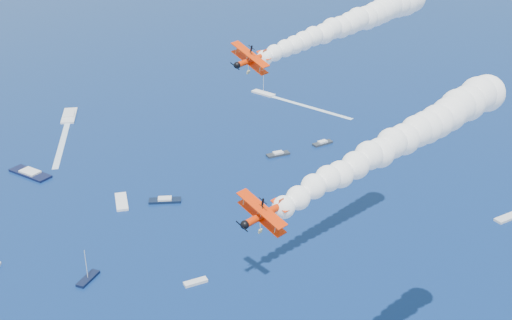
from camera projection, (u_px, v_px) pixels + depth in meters
biplane_lead at (251, 60)px, 111.33m from camera, size 8.25×9.93×7.96m
biplane_trail at (263, 215)px, 74.79m from camera, size 7.12×8.39×6.52m
smoke_trail_lead at (345, 25)px, 126.09m from camera, size 50.47×12.23×9.63m
smoke_trail_trail at (399, 141)px, 89.07m from camera, size 50.31×9.50×9.63m
spectator_boats at (41, 201)px, 185.97m from camera, size 207.81×185.67×0.70m
boat_wakes at (195, 125)px, 237.93m from camera, size 105.25×64.38×0.04m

